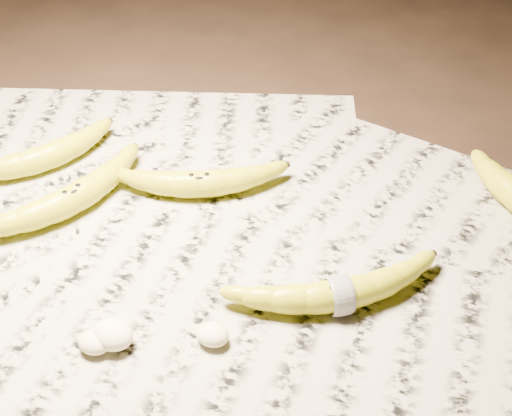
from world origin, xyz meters
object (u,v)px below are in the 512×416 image
at_px(banana_left_a, 72,197).
at_px(banana_center, 200,181).
at_px(banana_left_b, 44,155).
at_px(banana_taped, 339,292).

height_order(banana_left_a, banana_center, banana_left_a).
relative_size(banana_left_a, banana_center, 1.11).
xyz_separation_m(banana_left_b, banana_center, (0.20, 0.03, -0.00)).
bearing_deg(banana_left_b, banana_left_a, -93.76).
bearing_deg(banana_taped, banana_left_a, 139.38).
bearing_deg(banana_center, banana_left_a, -172.28).
bearing_deg(banana_center, banana_taped, -54.49).
xyz_separation_m(banana_left_b, banana_taped, (0.40, -0.07, -0.00)).
relative_size(banana_center, banana_taped, 0.91).
relative_size(banana_left_a, banana_taped, 1.02).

